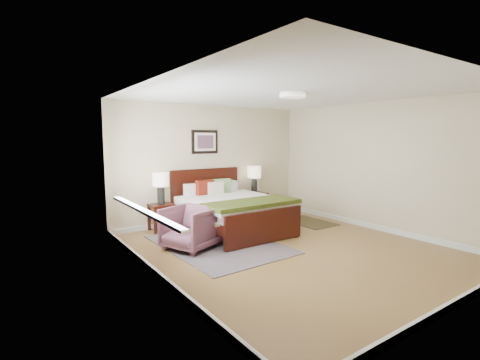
{
  "coord_description": "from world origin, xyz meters",
  "views": [
    {
      "loc": [
        -3.8,
        -4.05,
        1.79
      ],
      "look_at": [
        -0.28,
        1.03,
        1.05
      ],
      "focal_mm": 26.0,
      "sensor_mm": 36.0,
      "label": 1
    }
  ],
  "objects_px": {
    "lamp_right": "(254,175)",
    "armchair": "(190,228)",
    "nightstand_left": "(162,210)",
    "lamp_left": "(161,183)",
    "bed": "(231,205)",
    "rug_persian": "(218,244)",
    "nightstand_right": "(254,202)"
  },
  "relations": [
    {
      "from": "rug_persian",
      "to": "lamp_right",
      "type": "bearing_deg",
      "value": 36.06
    },
    {
      "from": "nightstand_left",
      "to": "lamp_right",
      "type": "bearing_deg",
      "value": 0.49
    },
    {
      "from": "nightstand_left",
      "to": "bed",
      "type": "bearing_deg",
      "value": -35.64
    },
    {
      "from": "lamp_right",
      "to": "rug_persian",
      "type": "bearing_deg",
      "value": -142.37
    },
    {
      "from": "armchair",
      "to": "lamp_left",
      "type": "bearing_deg",
      "value": 155.18
    },
    {
      "from": "lamp_right",
      "to": "armchair",
      "type": "xyz_separation_m",
      "value": [
        -2.32,
        -1.34,
        -0.61
      ]
    },
    {
      "from": "rug_persian",
      "to": "nightstand_right",
      "type": "bearing_deg",
      "value": 35.82
    },
    {
      "from": "lamp_left",
      "to": "lamp_right",
      "type": "height_order",
      "value": "lamp_right"
    },
    {
      "from": "armchair",
      "to": "nightstand_left",
      "type": "bearing_deg",
      "value": 155.15
    },
    {
      "from": "nightstand_right",
      "to": "rug_persian",
      "type": "relative_size",
      "value": 0.23
    },
    {
      "from": "nightstand_right",
      "to": "rug_persian",
      "type": "xyz_separation_m",
      "value": [
        -1.82,
        -1.39,
        -0.33
      ]
    },
    {
      "from": "nightstand_right",
      "to": "lamp_left",
      "type": "bearing_deg",
      "value": 179.7
    },
    {
      "from": "lamp_right",
      "to": "armchair",
      "type": "bearing_deg",
      "value": -149.86
    },
    {
      "from": "lamp_left",
      "to": "rug_persian",
      "type": "xyz_separation_m",
      "value": [
        0.44,
        -1.4,
        -0.94
      ]
    },
    {
      "from": "lamp_left",
      "to": "armchair",
      "type": "relative_size",
      "value": 0.8
    },
    {
      "from": "lamp_left",
      "to": "armchair",
      "type": "bearing_deg",
      "value": -92.34
    },
    {
      "from": "armchair",
      "to": "nightstand_right",
      "type": "bearing_deg",
      "value": 97.44
    },
    {
      "from": "nightstand_right",
      "to": "lamp_right",
      "type": "relative_size",
      "value": 0.9
    },
    {
      "from": "bed",
      "to": "lamp_left",
      "type": "xyz_separation_m",
      "value": [
        -1.09,
        0.8,
        0.42
      ]
    },
    {
      "from": "nightstand_right",
      "to": "bed",
      "type": "bearing_deg",
      "value": -145.91
    },
    {
      "from": "nightstand_left",
      "to": "armchair",
      "type": "distance_m",
      "value": 1.33
    },
    {
      "from": "lamp_left",
      "to": "lamp_right",
      "type": "distance_m",
      "value": 2.26
    },
    {
      "from": "nightstand_left",
      "to": "rug_persian",
      "type": "distance_m",
      "value": 1.51
    },
    {
      "from": "nightstand_right",
      "to": "nightstand_left",
      "type": "bearing_deg",
      "value": -179.81
    },
    {
      "from": "bed",
      "to": "armchair",
      "type": "bearing_deg",
      "value": -154.72
    },
    {
      "from": "bed",
      "to": "lamp_right",
      "type": "height_order",
      "value": "lamp_right"
    },
    {
      "from": "nightstand_left",
      "to": "armchair",
      "type": "height_order",
      "value": "armchair"
    },
    {
      "from": "nightstand_right",
      "to": "armchair",
      "type": "distance_m",
      "value": 2.67
    },
    {
      "from": "lamp_left",
      "to": "bed",
      "type": "bearing_deg",
      "value": -36.3
    },
    {
      "from": "bed",
      "to": "armchair",
      "type": "height_order",
      "value": "bed"
    },
    {
      "from": "bed",
      "to": "rug_persian",
      "type": "xyz_separation_m",
      "value": [
        -0.65,
        -0.6,
        -0.52
      ]
    },
    {
      "from": "lamp_right",
      "to": "lamp_left",
      "type": "bearing_deg",
      "value": 180.0
    }
  ]
}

